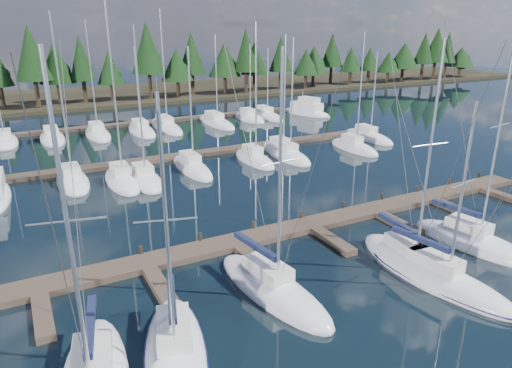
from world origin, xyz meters
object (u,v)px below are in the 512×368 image
front_sailboat_4 (440,280)px  front_sailboat_5 (472,242)px  front_sailboat_1 (176,355)px  front_sailboat_2 (272,288)px  motor_yacht_right (307,111)px  main_dock (313,228)px  front_sailboat_3 (410,262)px

front_sailboat_4 → front_sailboat_5: front_sailboat_5 is taller
front_sailboat_1 → front_sailboat_2: 6.92m
motor_yacht_right → main_dock: bearing=-123.4°
front_sailboat_2 → motor_yacht_right: front_sailboat_2 is taller
front_sailboat_4 → front_sailboat_1: bearing=175.9°
front_sailboat_1 → front_sailboat_4: size_ratio=1.12×
front_sailboat_1 → front_sailboat_5: bearing=3.4°
front_sailboat_2 → front_sailboat_4: (8.90, -3.69, -0.02)m
front_sailboat_2 → motor_yacht_right: (31.43, 43.17, 0.22)m
front_sailboat_2 → front_sailboat_5: (14.67, -1.35, 0.01)m
front_sailboat_1 → front_sailboat_5: 21.12m
main_dock → front_sailboat_2: front_sailboat_2 is taller
front_sailboat_2 → front_sailboat_4: 9.64m
main_dock → front_sailboat_5: front_sailboat_5 is taller
main_dock → motor_yacht_right: (24.78, 37.57, 0.31)m
main_dock → motor_yacht_right: motor_yacht_right is taller
main_dock → front_sailboat_3: 7.39m
front_sailboat_1 → front_sailboat_3: 15.35m
front_sailboat_2 → front_sailboat_5: front_sailboat_5 is taller
main_dock → front_sailboat_4: bearing=-76.3°
motor_yacht_right → front_sailboat_1: bearing=-129.6°
front_sailboat_2 → front_sailboat_3: size_ratio=0.98×
front_sailboat_2 → motor_yacht_right: bearing=53.9°
main_dock → front_sailboat_2: size_ratio=3.16×
motor_yacht_right → front_sailboat_5: bearing=-110.6°
front_sailboat_1 → front_sailboat_3: size_ratio=0.89×
main_dock → front_sailboat_5: (8.02, -6.95, 0.10)m
main_dock → front_sailboat_3: front_sailboat_3 is taller
front_sailboat_4 → front_sailboat_2: bearing=157.5°
front_sailboat_1 → motor_yacht_right: bearing=50.4°
front_sailboat_3 → front_sailboat_5: 5.78m
main_dock → front_sailboat_2: (-6.64, -5.60, 0.08)m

